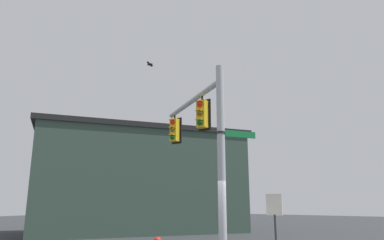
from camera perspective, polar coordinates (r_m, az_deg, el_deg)
name	(u,v)px	position (r m, az deg, el deg)	size (l,w,h in m)	color
signal_pole	(221,159)	(11.28, 4.86, -6.43)	(0.26, 0.26, 6.41)	#ADB2B7
mast_arm	(192,101)	(14.18, -0.07, 3.11)	(0.20, 0.20, 5.27)	#ADB2B7
traffic_light_nearest_pole	(202,114)	(12.98, 1.65, 1.01)	(0.54, 0.49, 1.31)	black
traffic_light_mid_inner	(174,130)	(15.92, -2.93, -1.66)	(0.54, 0.49, 1.31)	black
street_name_sign	(231,134)	(11.59, 6.49, -2.24)	(0.92, 1.23, 0.22)	#147238
bird_flying	(150,64)	(16.64, -6.96, 9.10)	(0.31, 0.44, 0.11)	black
storefront_building	(141,180)	(22.36, -8.46, -9.79)	(12.22, 13.81, 6.31)	#33473D
historical_marker	(275,214)	(13.32, 13.49, -14.91)	(0.60, 0.08, 2.13)	#333333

